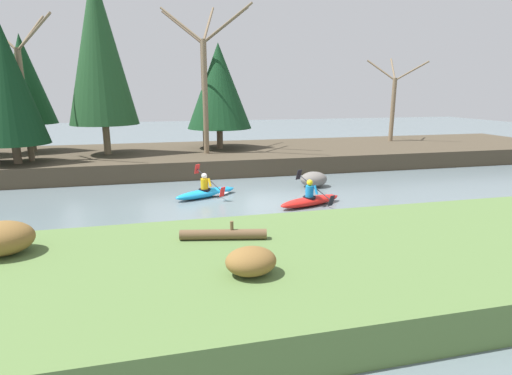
{
  "coord_description": "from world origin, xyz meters",
  "views": [
    {
      "loc": [
        -3.17,
        -14.57,
        4.18
      ],
      "look_at": [
        0.33,
        0.08,
        0.55
      ],
      "focal_mm": 28.0,
      "sensor_mm": 36.0,
      "label": 1
    }
  ],
  "objects_px": {
    "kayaker_lead": "(311,200)",
    "driftwood_log": "(223,234)",
    "kayaker_middle": "(208,192)",
    "boulder_midstream": "(314,179)"
  },
  "relations": [
    {
      "from": "kayaker_middle",
      "to": "driftwood_log",
      "type": "bearing_deg",
      "value": -118.55
    },
    {
      "from": "kayaker_lead",
      "to": "driftwood_log",
      "type": "relative_size",
      "value": 1.35
    },
    {
      "from": "boulder_midstream",
      "to": "driftwood_log",
      "type": "xyz_separation_m",
      "value": [
        -5.28,
        -7.65,
        0.58
      ]
    },
    {
      "from": "boulder_midstream",
      "to": "kayaker_middle",
      "type": "bearing_deg",
      "value": -172.36
    },
    {
      "from": "kayaker_lead",
      "to": "driftwood_log",
      "type": "xyz_separation_m",
      "value": [
        -4.06,
        -4.83,
        0.7
      ]
    },
    {
      "from": "kayaker_middle",
      "to": "boulder_midstream",
      "type": "xyz_separation_m",
      "value": [
        4.83,
        0.65,
        0.15
      ]
    },
    {
      "from": "kayaker_middle",
      "to": "boulder_midstream",
      "type": "height_order",
      "value": "kayaker_middle"
    },
    {
      "from": "kayaker_middle",
      "to": "driftwood_log",
      "type": "distance_m",
      "value": 7.05
    },
    {
      "from": "kayaker_lead",
      "to": "driftwood_log",
      "type": "height_order",
      "value": "driftwood_log"
    },
    {
      "from": "kayaker_middle",
      "to": "kayaker_lead",
      "type": "bearing_deg",
      "value": -55.96
    }
  ]
}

